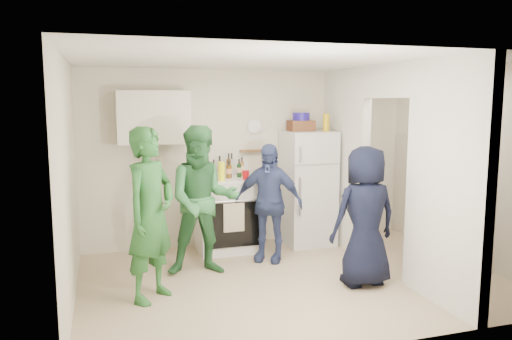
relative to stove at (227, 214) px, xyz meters
The scene contains 36 objects.
floor 1.53m from the stove, 71.89° to the right, with size 4.80×4.80×0.00m, color tan.
wall_back 0.93m from the stove, 36.37° to the left, with size 4.80×4.80×0.00m, color silver.
wall_front 3.19m from the stove, 81.69° to the right, with size 4.80×4.80×0.00m, color silver.
wall_left 2.50m from the stove, 144.94° to the right, with size 3.40×3.40×0.00m, color silver.
wall_right 3.25m from the stove, 25.69° to the right, with size 3.40×3.40×0.00m, color silver.
ceiling 2.46m from the stove, 71.89° to the right, with size 4.80×4.80×0.00m, color white.
partition_pier_back 1.83m from the stove, ahead, with size 0.12×1.20×2.50m, color silver.
partition_pier_front 3.06m from the stove, 56.29° to the right, with size 0.12×1.20×2.50m, color silver.
partition_header 2.79m from the stove, 39.73° to the right, with size 0.12×1.00×0.40m, color silver.
stove is the anchor object (origin of this frame).
upper_cabinet 1.65m from the stove, behind, with size 0.95×0.34×0.70m, color silver.
fridge 1.24m from the stove, ahead, with size 0.67×0.66×1.64m, color silver.
wicker_basket 1.63m from the stove, ahead, with size 0.35×0.25×0.15m, color brown.
blue_bowl 1.73m from the stove, ahead, with size 0.24×0.24×0.11m, color #21148C.
yellow_cup_stack_top 1.90m from the stove, ahead, with size 0.09×0.09×0.25m, color gold.
wall_clock 1.33m from the stove, 31.89° to the left, with size 0.22×0.22×0.03m, color white.
spice_shelf 0.99m from the stove, 32.00° to the left, with size 0.35×0.08×0.03m, color olive.
nook_window 3.27m from the stove, 22.47° to the right, with size 0.03×0.70×0.80m, color black.
nook_window_frame 3.25m from the stove, 22.58° to the right, with size 0.04×0.76×0.86m, color white.
nook_valance 3.37m from the stove, 22.76° to the right, with size 0.04×0.82×0.18m, color white.
yellow_cup_stack_stove 0.68m from the stove, 118.61° to the right, with size 0.09×0.09×0.25m, color #F7F915.
red_cup 0.64m from the stove, 42.27° to the right, with size 0.09×0.09×0.12m, color #B50C13.
person_green_left 1.91m from the stove, 128.59° to the right, with size 0.66×0.43×1.81m, color #2D6B2A.
person_green_center 1.05m from the stove, 120.48° to the right, with size 0.87×0.68×1.78m, color #337540.
person_denim 0.77m from the stove, 56.21° to the right, with size 0.90×0.37×1.53m, color navy.
person_navy 2.12m from the stove, 56.58° to the right, with size 0.77×0.50×1.58m, color black.
person_nook 2.71m from the stove, 29.23° to the right, with size 1.03×0.59×1.59m, color black.
bottle_a 0.74m from the stove, 156.11° to the left, with size 0.07×0.07×0.32m, color brown.
bottle_b 0.68m from the stove, 156.62° to the right, with size 0.06×0.06×0.27m, color #17461A.
bottle_c 0.67m from the stove, 115.00° to the left, with size 0.07×0.07×0.29m, color silver.
bottle_d 0.63m from the stove, 50.69° to the right, with size 0.08×0.08×0.24m, color #5E3D10.
bottle_e 0.70m from the stove, 55.72° to the left, with size 0.06×0.06×0.32m, color #AEAEC1.
bottle_f 0.66m from the stove, ahead, with size 0.06×0.06×0.25m, color #123316.
bottle_g 0.70m from the stove, 27.15° to the left, with size 0.06×0.06×0.26m, color #A46935.
bottle_h 0.72m from the stove, 161.63° to the right, with size 0.07×0.07×0.27m, color #B4B7C1.
bottle_i 0.68m from the stove, 61.10° to the left, with size 0.06×0.06×0.33m, color #5F3A10.
Camera 1 is at (-2.06, -5.21, 2.07)m, focal length 35.00 mm.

